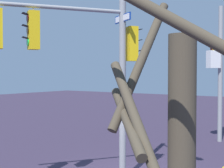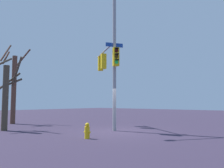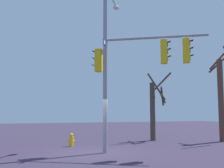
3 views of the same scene
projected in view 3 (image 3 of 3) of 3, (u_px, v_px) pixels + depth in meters
name	position (u px, v px, depth m)	size (l,w,h in m)	color
ground_plane	(95.00, 153.00, 12.75)	(80.00, 80.00, 0.00)	#32293D
main_signal_pole_assembly	(127.00, 52.00, 13.26)	(4.61, 5.40, 8.43)	gray
fire_hydrant	(71.00, 140.00, 15.27)	(0.38, 0.24, 0.73)	yellow
bare_tree_behind_pole	(154.00, 107.00, 18.77)	(1.82, 2.14, 4.64)	#463D2F
bare_tree_across_street	(221.00, 95.00, 18.19)	(1.73, 2.18, 6.51)	brown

